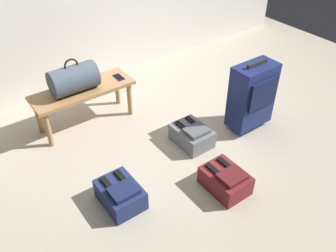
# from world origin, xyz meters

# --- Properties ---
(ground_plane) EXTENTS (6.60, 6.60, 0.00)m
(ground_plane) POSITION_xyz_m (0.00, 0.00, 0.00)
(ground_plane) COLOR #B2A893
(bench) EXTENTS (1.00, 0.36, 0.41)m
(bench) POSITION_xyz_m (-0.53, 0.80, 0.34)
(bench) COLOR #A87A4C
(bench) RESTS_ON ground
(duffel_bag_slate) EXTENTS (0.44, 0.26, 0.34)m
(duffel_bag_slate) POSITION_xyz_m (-0.60, 0.80, 0.54)
(duffel_bag_slate) COLOR #475160
(duffel_bag_slate) RESTS_ON bench
(cell_phone) EXTENTS (0.07, 0.14, 0.01)m
(cell_phone) POSITION_xyz_m (-0.14, 0.78, 0.41)
(cell_phone) COLOR #191E4C
(cell_phone) RESTS_ON bench
(suitcase_upright_navy) EXTENTS (0.43, 0.26, 0.73)m
(suitcase_upright_navy) POSITION_xyz_m (0.76, -0.23, 0.37)
(suitcase_upright_navy) COLOR navy
(suitcase_upright_navy) RESTS_ON ground
(backpack_maroon) EXTENTS (0.28, 0.38, 0.21)m
(backpack_maroon) POSITION_xyz_m (-0.02, -0.71, 0.09)
(backpack_maroon) COLOR maroon
(backpack_maroon) RESTS_ON ground
(backpack_navy) EXTENTS (0.28, 0.38, 0.21)m
(backpack_navy) POSITION_xyz_m (-0.80, -0.34, 0.09)
(backpack_navy) COLOR navy
(backpack_navy) RESTS_ON ground
(backpack_grey) EXTENTS (0.28, 0.38, 0.21)m
(backpack_grey) POSITION_xyz_m (0.13, -0.10, 0.09)
(backpack_grey) COLOR slate
(backpack_grey) RESTS_ON ground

